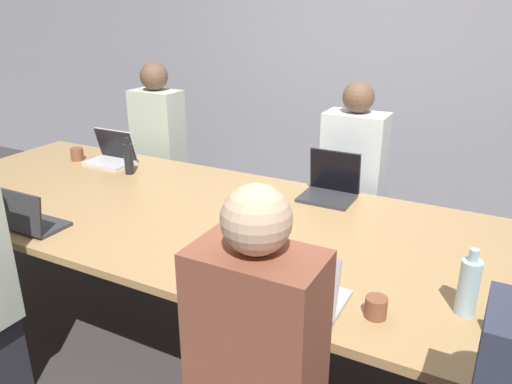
# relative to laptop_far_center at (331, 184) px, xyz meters

# --- Properties ---
(ground_plane) EXTENTS (24.00, 24.00, 0.00)m
(ground_plane) POSITION_rel_laptop_far_center_xyz_m (-0.19, -0.59, -0.84)
(ground_plane) COLOR #383333
(curtain_wall) EXTENTS (12.00, 0.06, 2.80)m
(curtain_wall) POSITION_rel_laptop_far_center_xyz_m (-0.19, 1.54, 0.56)
(curtain_wall) COLOR #9999A3
(curtain_wall) RESTS_ON ground_plane
(conference_table) EXTENTS (4.59, 1.47, 0.76)m
(conference_table) POSITION_rel_laptop_far_center_xyz_m (-0.19, -0.59, -0.12)
(conference_table) COLOR tan
(conference_table) RESTS_ON ground_plane
(laptop_far_center) EXTENTS (0.32, 0.27, 0.28)m
(laptop_far_center) POSITION_rel_laptop_far_center_xyz_m (0.00, 0.00, 0.00)
(laptop_far_center) COLOR #333338
(laptop_far_center) RESTS_ON conference_table
(person_far_center) EXTENTS (0.40, 0.24, 1.41)m
(person_far_center) POSITION_rel_laptop_far_center_xyz_m (0.03, 0.36, -0.16)
(person_far_center) COLOR #2D2D38
(person_far_center) RESTS_ON ground_plane
(laptop_far_left) EXTENTS (0.34, 0.24, 0.24)m
(laptop_far_left) POSITION_rel_laptop_far_center_xyz_m (-1.65, -0.10, -0.01)
(laptop_far_left) COLOR silver
(laptop_far_left) RESTS_ON conference_table
(person_far_left) EXTENTS (0.40, 0.24, 1.43)m
(person_far_left) POSITION_rel_laptop_far_center_xyz_m (-1.65, 0.44, -0.14)
(person_far_left) COLOR #2D2D38
(person_far_left) RESTS_ON ground_plane
(cup_far_left) EXTENTS (0.09, 0.09, 0.09)m
(cup_far_left) POSITION_rel_laptop_far_center_xyz_m (-1.93, -0.18, -0.03)
(cup_far_left) COLOR brown
(cup_far_left) RESTS_ON conference_table
(bottle_far_left) EXTENTS (0.06, 0.06, 0.26)m
(bottle_far_left) POSITION_rel_laptop_far_center_xyz_m (-1.37, -0.24, 0.03)
(bottle_far_left) COLOR black
(bottle_far_left) RESTS_ON conference_table
(bottle_near_right) EXTENTS (0.08, 0.08, 0.27)m
(bottle_near_right) POSITION_rel_laptop_far_center_xyz_m (0.87, -0.91, 0.04)
(bottle_near_right) COLOR #ADD1E0
(bottle_near_right) RESTS_ON conference_table
(laptop_near_left) EXTENTS (0.31, 0.22, 0.23)m
(laptop_near_left) POSITION_rel_laptop_far_center_xyz_m (-1.22, -1.18, -0.01)
(laptop_near_left) COLOR #333338
(laptop_near_left) RESTS_ON conference_table
(laptop_near_midright) EXTENTS (0.31, 0.25, 0.25)m
(laptop_near_midright) POSITION_rel_laptop_far_center_xyz_m (0.30, -1.15, -0.01)
(laptop_near_midright) COLOR #B7B7BC
(laptop_near_midright) RESTS_ON conference_table
(cup_near_midright) EXTENTS (0.08, 0.08, 0.08)m
(cup_near_midright) POSITION_rel_laptop_far_center_xyz_m (0.58, -1.10, -0.04)
(cup_near_midright) COLOR brown
(cup_near_midright) RESTS_ON conference_table
(bottle_near_midright) EXTENTS (0.06, 0.06, 0.21)m
(bottle_near_midright) POSITION_rel_laptop_far_center_xyz_m (0.07, -1.05, 0.01)
(bottle_near_midright) COLOR black
(bottle_near_midright) RESTS_ON conference_table
(stapler) EXTENTS (0.09, 0.16, 0.05)m
(stapler) POSITION_rel_laptop_far_center_xyz_m (-0.24, -0.68, -0.05)
(stapler) COLOR black
(stapler) RESTS_ON conference_table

